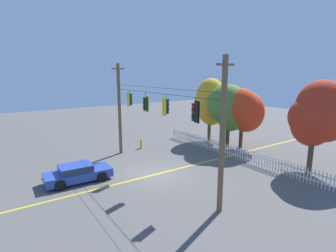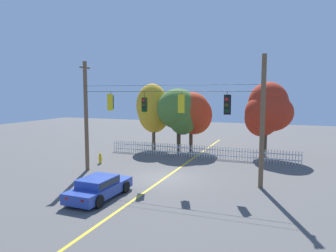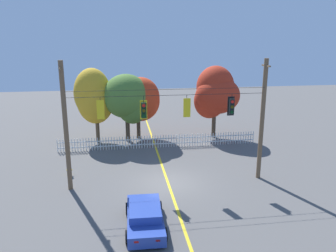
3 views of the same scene
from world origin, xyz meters
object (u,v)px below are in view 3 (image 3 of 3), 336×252
object	(u,v)px
traffic_signal_westbound_side	(101,109)
autumn_maple_near_fence	(94,96)
parked_car	(145,216)
traffic_signal_eastbound_side	(144,110)
traffic_signal_northbound_primary	(231,106)
fire_hydrant	(69,169)
autumn_maple_far_west	(215,93)
autumn_oak_far_east	(141,99)
autumn_maple_mid	(128,98)
traffic_signal_northbound_secondary	(187,107)

from	to	relation	value
traffic_signal_westbound_side	autumn_maple_near_fence	size ratio (longest dim) A/B	0.20
traffic_signal_westbound_side	parked_car	world-z (taller)	traffic_signal_westbound_side
traffic_signal_eastbound_side	traffic_signal_northbound_primary	world-z (taller)	same
autumn_maple_near_fence	fire_hydrant	distance (m)	8.51
traffic_signal_eastbound_side	autumn_maple_far_west	size ratio (longest dim) A/B	0.22
traffic_signal_eastbound_side	autumn_maple_far_west	distance (m)	12.09
autumn_oak_far_east	fire_hydrant	bearing A→B (deg)	-124.50
traffic_signal_northbound_primary	autumn_maple_far_west	world-z (taller)	autumn_maple_far_west
autumn_maple_far_west	fire_hydrant	xyz separation A→B (m)	(-12.12, -7.48, -3.65)
autumn_maple_near_fence	parked_car	bearing A→B (deg)	-77.73
autumn_maple_near_fence	fire_hydrant	xyz separation A→B (m)	(-1.32, -7.59, -3.62)
autumn_maple_far_west	fire_hydrant	bearing A→B (deg)	-148.32
autumn_maple_mid	parked_car	world-z (taller)	autumn_maple_mid
autumn_maple_mid	autumn_oak_far_east	distance (m)	1.37
traffic_signal_northbound_secondary	traffic_signal_westbound_side	bearing A→B (deg)	180.00
traffic_signal_westbound_side	traffic_signal_northbound_secondary	xyz separation A→B (m)	(5.11, -0.00, -0.04)
fire_hydrant	traffic_signal_westbound_side	bearing A→B (deg)	-42.77
autumn_maple_near_fence	traffic_signal_eastbound_side	bearing A→B (deg)	-69.85
parked_car	autumn_maple_far_west	bearing A→B (deg)	62.54
traffic_signal_westbound_side	fire_hydrant	size ratio (longest dim) A/B	1.56
traffic_signal_northbound_secondary	traffic_signal_northbound_primary	bearing A→B (deg)	0.38
traffic_signal_northbound_primary	autumn_maple_mid	xyz separation A→B (m)	(-6.06, 9.22, -0.96)
autumn_oak_far_east	parked_car	world-z (taller)	autumn_oak_far_east
traffic_signal_eastbound_side	autumn_oak_far_east	size ratio (longest dim) A/B	0.26
traffic_signal_westbound_side	traffic_signal_northbound_primary	size ratio (longest dim) A/B	0.93
autumn_maple_mid	parked_car	size ratio (longest dim) A/B	1.43
traffic_signal_westbound_side	autumn_maple_mid	xyz separation A→B (m)	(1.87, 9.23, -1.03)
traffic_signal_eastbound_side	traffic_signal_northbound_secondary	world-z (taller)	same
traffic_signal_northbound_secondary	fire_hydrant	bearing A→B (deg)	163.51
traffic_signal_northbound_secondary	parked_car	bearing A→B (deg)	-121.30
fire_hydrant	autumn_maple_near_fence	bearing A→B (deg)	80.12
autumn_maple_near_fence	autumn_oak_far_east	world-z (taller)	autumn_maple_near_fence
autumn_maple_near_fence	autumn_oak_far_east	size ratio (longest dim) A/B	1.15
traffic_signal_northbound_primary	fire_hydrant	distance (m)	11.47
traffic_signal_northbound_primary	autumn_oak_far_east	size ratio (longest dim) A/B	0.25
autumn_maple_far_west	autumn_oak_far_east	bearing A→B (deg)	177.27
traffic_signal_northbound_primary	parked_car	xyz separation A→B (m)	(-5.81, -4.93, -4.25)
autumn_oak_far_east	autumn_maple_far_west	xyz separation A→B (m)	(6.76, -0.32, 0.40)
traffic_signal_eastbound_side	parked_car	bearing A→B (deg)	-94.53
autumn_maple_near_fence	autumn_maple_far_west	distance (m)	10.80
traffic_signal_westbound_side	traffic_signal_northbound_secondary	bearing A→B (deg)	-0.00
autumn_oak_far_east	autumn_maple_far_west	size ratio (longest dim) A/B	0.86
autumn_oak_far_east	parked_car	xyz separation A→B (m)	(-0.84, -14.93, -3.04)
traffic_signal_eastbound_side	autumn_maple_mid	distance (m)	9.28
traffic_signal_northbound_primary	autumn_maple_mid	world-z (taller)	autumn_maple_mid
traffic_signal_eastbound_side	autumn_oak_far_east	xyz separation A→B (m)	(0.45, 10.01, -1.14)
traffic_signal_northbound_secondary	autumn_maple_far_west	distance (m)	10.77
traffic_signal_northbound_secondary	traffic_signal_northbound_primary	xyz separation A→B (m)	(2.83, 0.02, -0.03)
traffic_signal_eastbound_side	traffic_signal_northbound_primary	bearing A→B (deg)	0.00
traffic_signal_eastbound_side	autumn_maple_mid	bearing A→B (deg)	93.98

